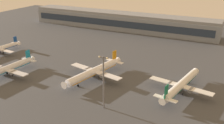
{
  "coord_description": "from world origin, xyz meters",
  "views": [
    {
      "loc": [
        77.33,
        -98.78,
        62.07
      ],
      "look_at": [
        11.75,
        33.7,
        4.0
      ],
      "focal_mm": 40.76,
      "sensor_mm": 36.0,
      "label": 1
    }
  ],
  "objects_px": {
    "airplane_taxiway_distant": "(6,69)",
    "apron_light_central": "(103,79)",
    "airplane_mid_apron": "(181,85)",
    "airplane_near_gate": "(95,71)"
  },
  "relations": [
    {
      "from": "airplane_taxiway_distant",
      "to": "apron_light_central",
      "type": "distance_m",
      "value": 68.53
    },
    {
      "from": "apron_light_central",
      "to": "airplane_taxiway_distant",
      "type": "bearing_deg",
      "value": 175.27
    },
    {
      "from": "airplane_taxiway_distant",
      "to": "airplane_mid_apron",
      "type": "relative_size",
      "value": 0.99
    },
    {
      "from": "apron_light_central",
      "to": "airplane_mid_apron",
      "type": "bearing_deg",
      "value": 47.25
    },
    {
      "from": "airplane_taxiway_distant",
      "to": "airplane_mid_apron",
      "type": "xyz_separation_m",
      "value": [
        95.54,
        24.72,
        0.06
      ]
    },
    {
      "from": "airplane_near_gate",
      "to": "apron_light_central",
      "type": "relative_size",
      "value": 1.81
    },
    {
      "from": "airplane_taxiway_distant",
      "to": "apron_light_central",
      "type": "bearing_deg",
      "value": 179.98
    },
    {
      "from": "airplane_taxiway_distant",
      "to": "airplane_near_gate",
      "type": "xyz_separation_m",
      "value": [
        47.93,
        19.98,
        0.33
      ]
    },
    {
      "from": "airplane_mid_apron",
      "to": "airplane_near_gate",
      "type": "xyz_separation_m",
      "value": [
        -47.61,
        -4.74,
        0.27
      ]
    },
    {
      "from": "airplane_taxiway_distant",
      "to": "apron_light_central",
      "type": "relative_size",
      "value": 1.68
    }
  ]
}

